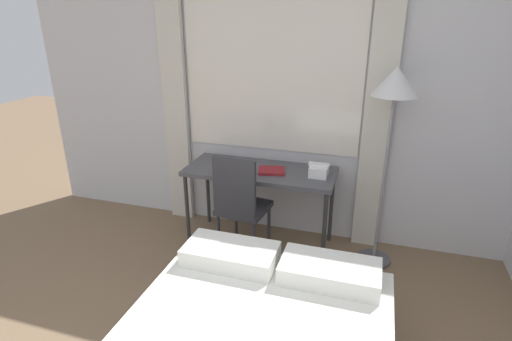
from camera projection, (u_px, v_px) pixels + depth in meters
wall_back_with_window at (280, 97)px, 3.67m from camera, size 5.16×0.13×2.70m
desk at (260, 176)px, 3.62m from camera, size 1.35×0.56×0.76m
desk_chair at (240, 202)px, 3.42m from camera, size 0.44×0.44×0.99m
standing_lamp at (393, 101)px, 3.06m from camera, size 0.36×0.36×1.70m
telephone at (319, 170)px, 3.44m from camera, size 0.18×0.17×0.12m
book at (272, 171)px, 3.54m from camera, size 0.27×0.24×0.02m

